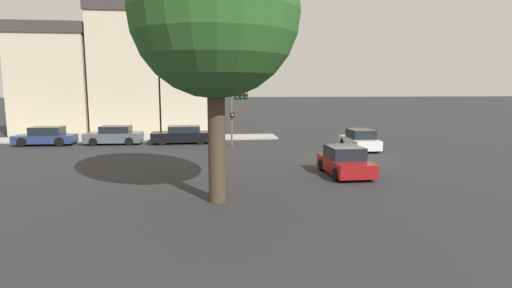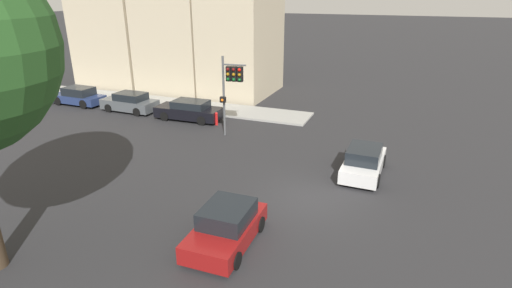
% 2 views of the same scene
% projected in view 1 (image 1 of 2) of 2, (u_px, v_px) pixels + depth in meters
% --- Properties ---
extents(ground_plane, '(300.00, 300.00, 0.00)m').
position_uv_depth(ground_plane, '(350.00, 159.00, 25.12)').
color(ground_plane, '#28282B').
extents(rowhouse_backdrop, '(7.90, 18.65, 12.10)m').
position_uv_depth(rowhouse_backdrop, '(127.00, 76.00, 38.52)').
color(rowhouse_backdrop, beige).
rests_on(rowhouse_backdrop, ground_plane).
extents(street_tree, '(6.36, 6.36, 10.40)m').
position_uv_depth(street_tree, '(215.00, 14.00, 14.76)').
color(street_tree, '#423323').
rests_on(street_tree, ground_plane).
extents(traffic_signal, '(0.70, 1.62, 5.03)m').
position_uv_depth(traffic_signal, '(238.00, 99.00, 29.91)').
color(traffic_signal, '#515456').
rests_on(traffic_signal, ground_plane).
extents(crossing_car_0, '(4.08, 1.93, 1.48)m').
position_uv_depth(crossing_car_0, '(360.00, 140.00, 28.63)').
color(crossing_car_0, silver).
rests_on(crossing_car_0, ground_plane).
extents(crossing_car_1, '(3.83, 2.04, 1.47)m').
position_uv_depth(crossing_car_1, '(345.00, 162.00, 20.46)').
color(crossing_car_1, maroon).
rests_on(crossing_car_1, ground_plane).
extents(parked_car_0, '(2.02, 4.79, 1.41)m').
position_uv_depth(parked_car_0, '(183.00, 135.00, 31.80)').
color(parked_car_0, black).
rests_on(parked_car_0, ground_plane).
extents(parked_car_1, '(1.99, 4.37, 1.45)m').
position_uv_depth(parked_car_1, '(114.00, 135.00, 31.35)').
color(parked_car_1, '#4C5156').
rests_on(parked_car_1, ground_plane).
extents(parked_car_2, '(1.96, 4.42, 1.43)m').
position_uv_depth(parked_car_2, '(46.00, 136.00, 30.81)').
color(parked_car_2, navy).
rests_on(parked_car_2, ground_plane).
extents(fire_hydrant, '(0.22, 0.22, 0.92)m').
position_uv_depth(fire_hydrant, '(213.00, 137.00, 31.71)').
color(fire_hydrant, red).
rests_on(fire_hydrant, ground_plane).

